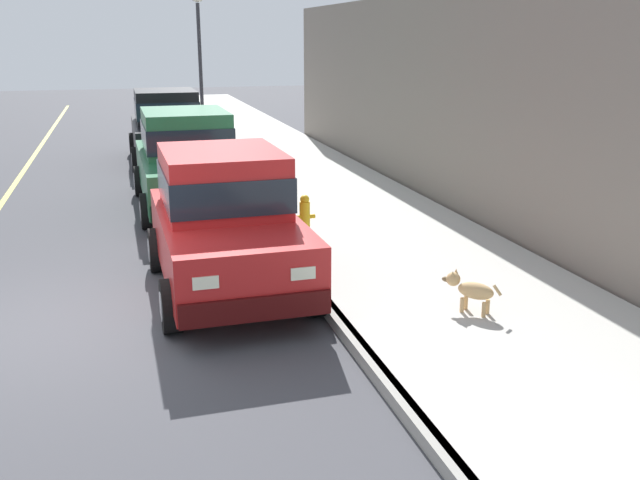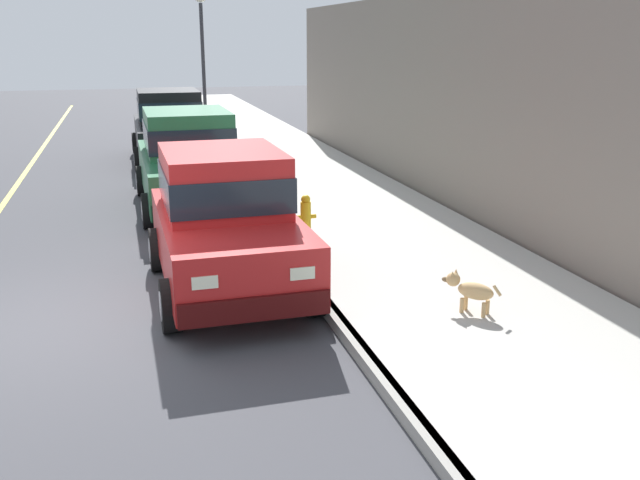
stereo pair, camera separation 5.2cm
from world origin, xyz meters
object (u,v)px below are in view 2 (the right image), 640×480
(car_red_hatchback, at_px, (226,219))
(car_black_sedan, at_px, (170,125))
(car_green_sedan, at_px, (189,158))
(dog_tan, at_px, (470,289))
(street_lamp, at_px, (203,49))
(fire_hydrant, at_px, (306,218))

(car_red_hatchback, height_order, car_black_sedan, car_black_sedan)
(car_red_hatchback, bearing_deg, car_black_sedan, 90.28)
(car_green_sedan, relative_size, dog_tan, 7.61)
(car_red_hatchback, xyz_separation_m, street_lamp, (1.41, 14.96, 1.93))
(dog_tan, distance_m, street_lamp, 17.14)
(car_black_sedan, distance_m, fire_hydrant, 9.03)
(car_green_sedan, bearing_deg, car_red_hatchback, -89.58)
(car_red_hatchback, height_order, dog_tan, car_red_hatchback)
(car_red_hatchback, xyz_separation_m, fire_hydrant, (1.51, 1.64, -0.50))
(car_green_sedan, xyz_separation_m, fire_hydrant, (1.55, -3.30, -0.51))
(car_green_sedan, height_order, fire_hydrant, car_green_sedan)
(fire_hydrant, relative_size, street_lamp, 0.16)
(car_red_hatchback, relative_size, dog_tan, 6.30)
(dog_tan, bearing_deg, fire_hydrant, 107.01)
(fire_hydrant, height_order, street_lamp, street_lamp)
(street_lamp, bearing_deg, dog_tan, -85.94)
(car_black_sedan, height_order, fire_hydrant, car_black_sedan)
(fire_hydrant, bearing_deg, dog_tan, -72.99)
(car_black_sedan, bearing_deg, dog_tan, -77.95)
(car_red_hatchback, relative_size, car_green_sedan, 0.83)
(car_green_sedan, xyz_separation_m, dog_tan, (2.65, -6.89, -0.55))
(car_red_hatchback, distance_m, car_green_sedan, 4.94)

